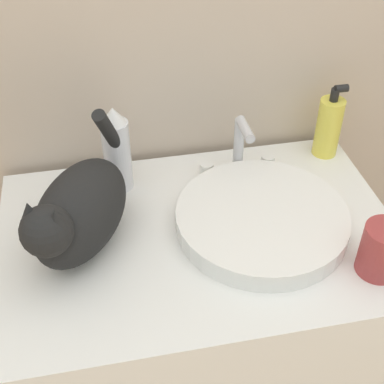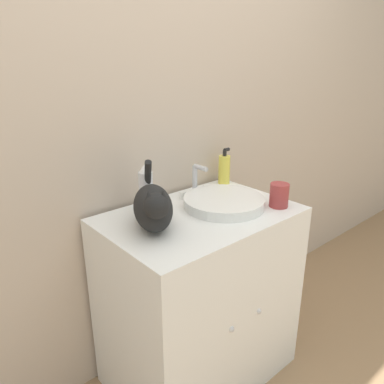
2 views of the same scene
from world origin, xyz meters
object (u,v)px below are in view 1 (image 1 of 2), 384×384
at_px(spray_bottle, 117,150).
at_px(cup, 382,250).
at_px(cat, 78,212).
at_px(soap_bottle, 329,126).

relative_size(spray_bottle, cup, 1.94).
relative_size(cat, cup, 3.39).
relative_size(cat, soap_bottle, 1.93).
xyz_separation_m(cat, soap_bottle, (0.60, 0.21, -0.01)).
distance_m(soap_bottle, cup, 0.39).
xyz_separation_m(cat, cup, (0.55, -0.17, -0.04)).
xyz_separation_m(spray_bottle, cup, (0.46, -0.35, -0.05)).
relative_size(cat, spray_bottle, 1.75).
relative_size(soap_bottle, spray_bottle, 0.91).
bearing_deg(cat, soap_bottle, 138.17).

